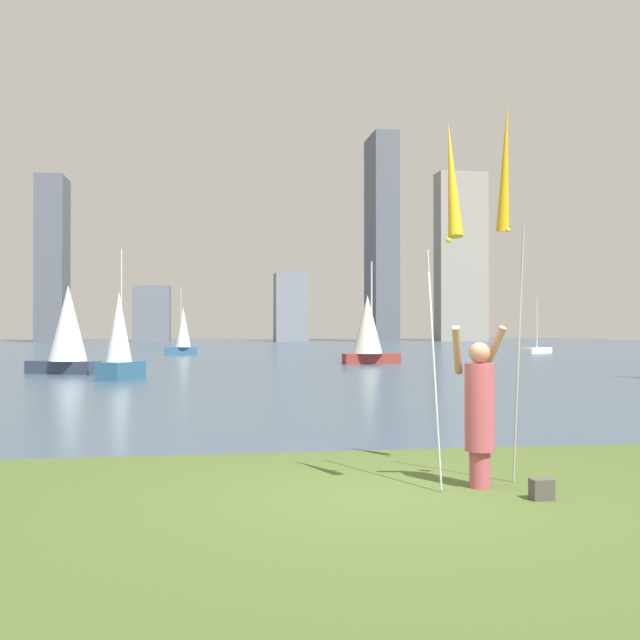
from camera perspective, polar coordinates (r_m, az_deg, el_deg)
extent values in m
cube|color=#384C60|center=(69.75, -7.19, -2.13)|extent=(120.00, 116.98, 0.12)
cube|color=#232D14|center=(11.52, 0.97, -9.88)|extent=(120.00, 0.70, 0.02)
cylinder|color=#B24C59|center=(9.13, 11.82, -10.83)|extent=(0.24, 0.24, 0.42)
cylinder|color=#B24C59|center=(9.03, 11.81, -6.37)|extent=(0.34, 0.34, 1.01)
sphere|color=tan|center=(8.99, 11.80, -2.40)|extent=(0.24, 0.24, 0.24)
cylinder|color=tan|center=(9.05, 10.19, -2.23)|extent=(0.25, 0.39, 0.58)
cylinder|color=tan|center=(9.20, 12.77, -2.20)|extent=(0.25, 0.39, 0.58)
cylinder|color=#B2B2B7|center=(8.92, 8.51, -3.42)|extent=(0.02, 0.55, 2.75)
cone|color=yellow|center=(8.45, 9.80, 10.35)|extent=(0.16, 0.40, 1.31)
sphere|color=yellow|center=(8.46, 9.55, 5.88)|extent=(0.06, 0.06, 0.06)
cylinder|color=#B2B2B7|center=(9.27, 14.56, -2.57)|extent=(0.02, 0.33, 3.01)
cone|color=yellow|center=(9.82, 13.61, 11.05)|extent=(0.16, 0.32, 1.59)
sphere|color=yellow|center=(9.62, 13.81, 6.53)|extent=(0.06, 0.06, 0.06)
cube|color=#4C4742|center=(8.70, 16.18, -12.01)|extent=(0.23, 0.17, 0.22)
cube|color=white|center=(56.77, 15.85, -2.20)|extent=(2.77, 2.28, 0.41)
cylinder|color=silver|center=(56.75, 15.85, -0.17)|extent=(0.08, 0.08, 3.62)
cube|color=#2D6084|center=(28.06, -14.60, -3.66)|extent=(1.65, 2.04, 0.63)
cylinder|color=silver|center=(28.03, -14.58, 1.07)|extent=(0.06, 0.06, 3.99)
cone|color=white|center=(27.90, -14.74, -0.49)|extent=(1.23, 1.23, 2.48)
cube|color=maroon|center=(39.07, 3.87, -2.88)|extent=(3.09, 1.17, 0.52)
cylinder|color=silver|center=(39.05, 3.86, 0.94)|extent=(0.09, 0.09, 4.69)
cone|color=silver|center=(38.95, 3.56, -0.32)|extent=(1.77, 1.77, 2.97)
cube|color=#2D6084|center=(52.87, -10.33, -2.28)|extent=(2.17, 0.88, 0.51)
cylinder|color=silver|center=(52.85, -10.33, 0.23)|extent=(0.06, 0.06, 4.11)
cone|color=white|center=(52.85, -10.15, -0.53)|extent=(1.15, 1.15, 2.71)
cube|color=#333D51|center=(32.24, -18.58, -3.36)|extent=(3.10, 2.20, 0.51)
cylinder|color=#47474C|center=(32.22, -18.57, 1.07)|extent=(0.09, 0.09, 4.47)
cone|color=white|center=(32.07, -18.25, -0.20)|extent=(2.03, 2.03, 3.05)
cube|color=#565B66|center=(104.21, -19.30, 4.27)|extent=(3.51, 5.90, 21.14)
cube|color=slate|center=(103.26, -12.39, 0.45)|extent=(4.67, 5.37, 7.30)
cube|color=gray|center=(101.68, -2.20, 0.95)|extent=(4.23, 4.13, 9.06)
cube|color=#565B66|center=(104.26, 4.60, 6.07)|extent=(3.23, 7.41, 27.77)
cube|color=gray|center=(108.43, 10.44, 4.64)|extent=(6.80, 3.47, 23.34)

